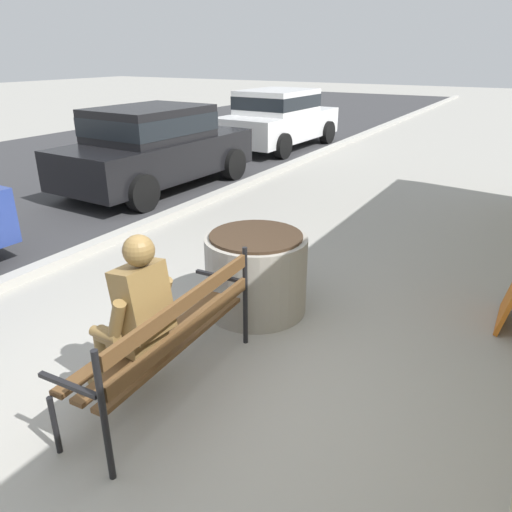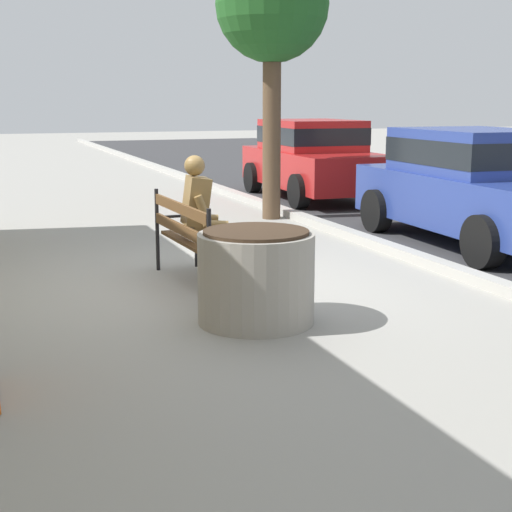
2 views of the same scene
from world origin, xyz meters
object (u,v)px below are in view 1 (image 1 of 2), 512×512
object	(u,v)px
park_bench	(170,332)
concrete_planter	(256,273)
parked_car_white	(279,117)
bronze_statue_seated	(133,320)
parked_car_black	(155,145)

from	to	relation	value
park_bench	concrete_planter	distance (m)	1.50
concrete_planter	parked_car_white	world-z (taller)	parked_car_white
parked_car_white	bronze_statue_seated	bearing A→B (deg)	-157.93
bronze_statue_seated	parked_car_black	size ratio (longest dim) A/B	0.33
parked_car_white	concrete_planter	bearing A→B (deg)	-153.62
concrete_planter	parked_car_black	xyz separation A→B (m)	(3.28, 4.15, 0.43)
concrete_planter	parked_car_white	bearing A→B (deg)	26.38
bronze_statue_seated	parked_car_black	bearing A→B (deg)	39.47
bronze_statue_seated	parked_car_black	distance (m)	6.40
concrete_planter	parked_car_black	size ratio (longest dim) A/B	0.25
park_bench	concrete_planter	bearing A→B (deg)	4.71
park_bench	concrete_planter	xyz separation A→B (m)	(1.49, 0.12, -0.13)
concrete_planter	park_bench	bearing A→B (deg)	-175.29
park_bench	parked_car_white	bearing A→B (deg)	23.43
concrete_planter	parked_car_black	distance (m)	5.31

